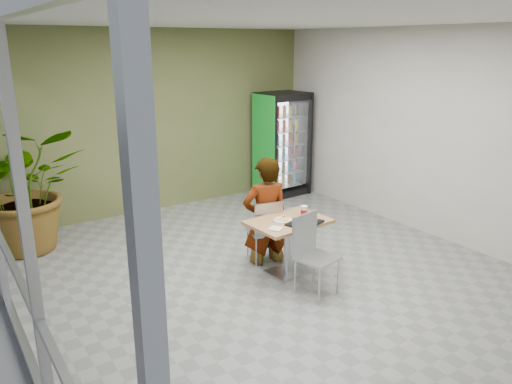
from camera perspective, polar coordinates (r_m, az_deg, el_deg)
ground at (r=6.62m, az=1.96°, el=-9.73°), size 7.00×7.00×0.00m
room_envelope at (r=6.08m, az=2.11°, el=3.91°), size 6.00×7.00×3.20m
storefront_frame at (r=5.01m, az=-26.96°, el=-0.73°), size 0.10×7.00×3.20m
dining_table at (r=6.52m, az=3.68°, el=-5.03°), size 1.05×0.77×0.75m
chair_far at (r=6.83m, az=1.15°, el=-4.01°), size 0.48×0.48×0.90m
chair_near at (r=6.09m, az=6.28°, el=-6.31°), size 0.51×0.51×0.98m
seated_woman at (r=6.85m, az=1.09°, el=-3.33°), size 0.74×0.56×1.80m
pizza_plate at (r=6.43m, az=3.15°, el=-3.14°), size 0.34×0.36×0.03m
soda_cup at (r=6.53m, az=5.51°, el=-2.31°), size 0.09×0.09×0.16m
napkin_stack at (r=6.12m, az=2.27°, el=-4.22°), size 0.21×0.21×0.02m
cafeteria_tray at (r=6.33m, az=5.59°, el=-3.54°), size 0.51×0.43×0.02m
beverage_fridge at (r=9.95m, az=3.02°, el=5.48°), size 0.97×0.77×2.03m
potted_plant at (r=7.90m, az=-24.73°, el=0.30°), size 1.90×1.72×1.84m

